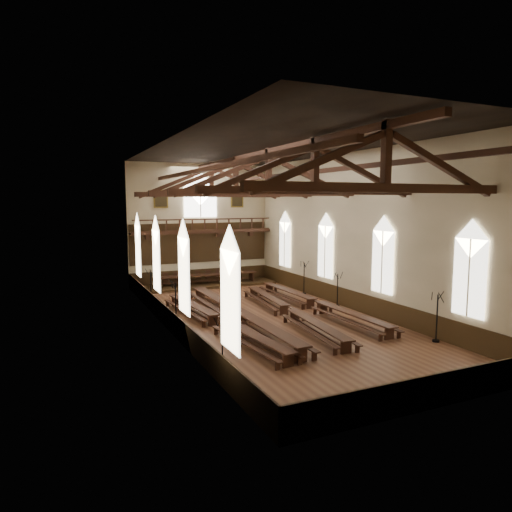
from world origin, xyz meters
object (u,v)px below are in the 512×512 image
at_px(high_table, 206,276).
at_px(candelabrum_right_far, 304,284).
at_px(candelabrum_right_mid, 337,296).
at_px(candelabrum_left_far, 151,294).
at_px(refectory_row_c, 290,310).
at_px(refectory_row_d, 317,303).
at_px(dais, 206,285).
at_px(candelabrum_right_near, 436,327).
at_px(refectory_row_a, 219,320).
at_px(refectory_row_b, 238,313).
at_px(candelabrum_left_near, 222,357).
at_px(candelabrum_left_mid, 176,314).

height_order(high_table, candelabrum_right_far, candelabrum_right_far).
height_order(high_table, candelabrum_right_mid, candelabrum_right_mid).
xyz_separation_m(candelabrum_left_far, candelabrum_right_far, (11.10, -1.31, 0.02)).
xyz_separation_m(candelabrum_right_mid, candelabrum_right_far, (0.00, 4.33, 0.07)).
bearing_deg(candelabrum_right_far, refectory_row_c, -126.99).
distance_m(refectory_row_d, high_table, 11.64).
distance_m(dais, candelabrum_right_near, 19.77).
height_order(refectory_row_c, dais, refectory_row_c).
bearing_deg(refectory_row_a, dais, 74.61).
bearing_deg(candelabrum_right_near, candelabrum_left_far, 128.16).
height_order(refectory_row_c, candelabrum_right_near, candelabrum_right_near).
distance_m(dais, candelabrum_left_far, 7.33).
relative_size(refectory_row_d, high_table, 1.62).
xyz_separation_m(refectory_row_a, refectory_row_d, (7.08, 1.38, 0.01)).
xyz_separation_m(refectory_row_b, dais, (1.97, 11.65, -0.49)).
xyz_separation_m(refectory_row_b, candelabrum_left_near, (-3.52, -6.97, 0.14)).
distance_m(refectory_row_c, refectory_row_d, 2.63).
relative_size(refectory_row_a, high_table, 1.61).
bearing_deg(refectory_row_d, candelabrum_right_mid, 16.60).
relative_size(refectory_row_b, refectory_row_d, 1.06).
relative_size(refectory_row_d, candelabrum_left_far, 5.73).
xyz_separation_m(candelabrum_left_mid, candelabrum_left_far, (-0.00, 6.55, -0.08)).
relative_size(dais, high_table, 1.32).
height_order(refectory_row_d, candelabrum_right_mid, candelabrum_right_mid).
bearing_deg(refectory_row_d, high_table, 108.36).
bearing_deg(candelabrum_right_mid, refectory_row_b, -171.09).
bearing_deg(candelabrum_right_far, candelabrum_right_mid, -90.00).
bearing_deg(refectory_row_b, candelabrum_left_far, 117.26).
relative_size(refectory_row_b, candelabrum_left_mid, 5.50).
xyz_separation_m(refectory_row_a, candelabrum_left_far, (-2.07, 7.60, 0.24)).
distance_m(refectory_row_c, high_table, 12.04).
height_order(candelabrum_left_near, candelabrum_left_mid, candelabrum_left_mid).
bearing_deg(candelabrum_right_far, refectory_row_a, -145.14).
bearing_deg(candelabrum_right_near, refectory_row_a, 144.15).
distance_m(refectory_row_d, candelabrum_left_far, 11.07).
distance_m(candelabrum_left_mid, candelabrum_right_far, 12.28).
xyz_separation_m(refectory_row_b, candelabrum_left_mid, (-3.52, 0.28, 0.24)).
height_order(refectory_row_b, high_table, high_table).
xyz_separation_m(refectory_row_c, high_table, (-1.21, 11.98, 0.37)).
bearing_deg(refectory_row_c, candelabrum_left_far, 133.07).
distance_m(refectory_row_d, candelabrum_right_mid, 2.04).
relative_size(high_table, candelabrum_left_near, 3.64).
distance_m(refectory_row_c, candelabrum_left_far, 9.80).
xyz_separation_m(refectory_row_b, refectory_row_c, (3.17, -0.33, -0.08)).
height_order(candelabrum_left_near, candelabrum_right_far, candelabrum_right_far).
bearing_deg(refectory_row_b, candelabrum_right_mid, 8.91).
xyz_separation_m(refectory_row_d, high_table, (-3.66, 11.04, 0.36)).
xyz_separation_m(candelabrum_left_far, candelabrum_right_near, (11.10, -14.13, 0.02)).
bearing_deg(high_table, candelabrum_left_near, -106.42).
height_order(refectory_row_d, dais, refectory_row_d).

